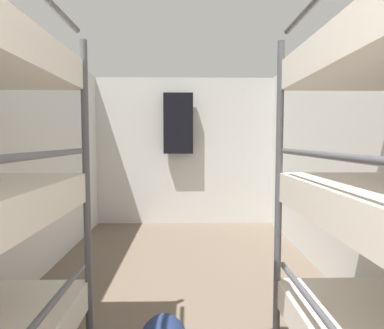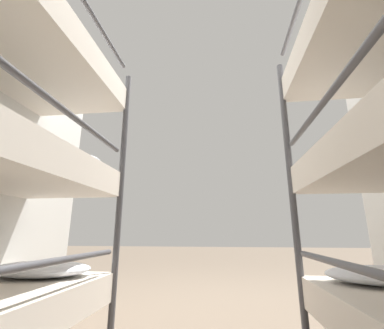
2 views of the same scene
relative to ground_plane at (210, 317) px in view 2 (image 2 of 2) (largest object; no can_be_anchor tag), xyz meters
name	(u,v)px [view 2 (image 2 of 2)]	position (x,y,z in m)	size (l,w,h in m)	color
ground_plane	(210,317)	(0.00, 0.00, 0.00)	(20.00, 20.00, 0.00)	#6B5B4C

